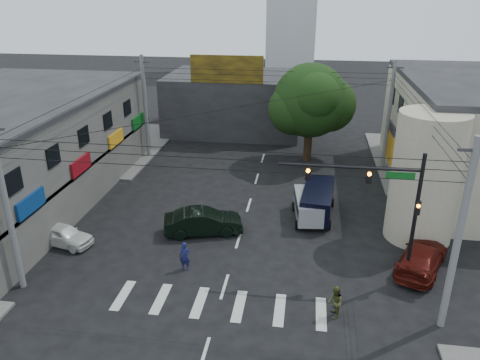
% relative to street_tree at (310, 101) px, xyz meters
% --- Properties ---
extents(ground, '(160.00, 160.00, 0.00)m').
position_rel_street_tree_xyz_m(ground, '(-4.00, -17.00, -5.47)').
color(ground, black).
rests_on(ground, ground).
extents(sidewalk_far_left, '(16.00, 16.00, 0.15)m').
position_rel_street_tree_xyz_m(sidewalk_far_left, '(-22.00, 1.00, -5.40)').
color(sidewalk_far_left, '#514F4C').
rests_on(sidewalk_far_left, ground).
extents(sidewalk_far_right, '(16.00, 16.00, 0.15)m').
position_rel_street_tree_xyz_m(sidewalk_far_right, '(14.00, 1.00, -5.40)').
color(sidewalk_far_right, '#514F4C').
rests_on(sidewalk_far_right, ground).
extents(building_left, '(14.00, 24.00, 7.00)m').
position_rel_street_tree_xyz_m(building_left, '(-22.00, -11.00, -1.97)').
color(building_left, '#4E4A48').
rests_on(building_left, ground).
extents(corner_column, '(4.00, 4.00, 8.00)m').
position_rel_street_tree_xyz_m(corner_column, '(7.00, -13.00, -1.47)').
color(corner_column, '#9E947D').
rests_on(corner_column, ground).
extents(building_far, '(14.00, 10.00, 6.00)m').
position_rel_street_tree_xyz_m(building_far, '(-8.00, 9.00, -2.47)').
color(building_far, '#232326').
rests_on(building_far, ground).
extents(billboard, '(7.00, 0.30, 2.60)m').
position_rel_street_tree_xyz_m(billboard, '(-8.00, 4.10, 1.83)').
color(billboard, olive).
rests_on(billboard, building_far).
extents(street_tree, '(6.40, 6.40, 8.70)m').
position_rel_street_tree_xyz_m(street_tree, '(0.00, 0.00, 0.00)').
color(street_tree, black).
rests_on(street_tree, ground).
extents(traffic_gantry, '(7.10, 0.35, 7.20)m').
position_rel_street_tree_xyz_m(traffic_gantry, '(3.82, -18.00, -0.64)').
color(traffic_gantry, black).
rests_on(traffic_gantry, ground).
extents(utility_pole_near_left, '(0.32, 0.32, 9.20)m').
position_rel_street_tree_xyz_m(utility_pole_near_left, '(-14.50, -21.50, -0.87)').
color(utility_pole_near_left, '#59595B').
rests_on(utility_pole_near_left, ground).
extents(utility_pole_near_right, '(0.32, 0.32, 9.20)m').
position_rel_street_tree_xyz_m(utility_pole_near_right, '(6.50, -21.50, -0.87)').
color(utility_pole_near_right, '#59595B').
rests_on(utility_pole_near_right, ground).
extents(utility_pole_far_left, '(0.32, 0.32, 9.20)m').
position_rel_street_tree_xyz_m(utility_pole_far_left, '(-14.50, -1.00, -0.87)').
color(utility_pole_far_left, '#59595B').
rests_on(utility_pole_far_left, ground).
extents(utility_pole_far_right, '(0.32, 0.32, 9.20)m').
position_rel_street_tree_xyz_m(utility_pole_far_right, '(6.50, -1.00, -0.87)').
color(utility_pole_far_right, '#59595B').
rests_on(utility_pole_far_right, ground).
extents(dark_sedan, '(4.24, 5.81, 1.62)m').
position_rel_street_tree_xyz_m(dark_sedan, '(-6.33, -14.52, -4.66)').
color(dark_sedan, black).
rests_on(dark_sedan, ground).
extents(white_compact, '(3.19, 4.47, 1.30)m').
position_rel_street_tree_xyz_m(white_compact, '(-14.47, -17.12, -4.83)').
color(white_compact, silver).
rests_on(white_compact, ground).
extents(maroon_sedan, '(5.88, 6.68, 1.49)m').
position_rel_street_tree_xyz_m(maroon_sedan, '(6.50, -16.79, -4.73)').
color(maroon_sedan, '#490F0A').
rests_on(maroon_sedan, ground).
extents(silver_minivan, '(4.38, 2.57, 1.73)m').
position_rel_street_tree_xyz_m(silver_minivan, '(0.23, -11.65, -4.61)').
color(silver_minivan, '#AFB2B8').
rests_on(silver_minivan, ground).
extents(navy_van, '(5.40, 2.86, 2.02)m').
position_rel_street_tree_xyz_m(navy_van, '(0.82, -10.98, -4.46)').
color(navy_van, black).
rests_on(navy_van, ground).
extents(traffic_officer, '(0.66, 0.47, 1.68)m').
position_rel_street_tree_xyz_m(traffic_officer, '(-6.43, -18.74, -4.63)').
color(traffic_officer, '#141847').
rests_on(traffic_officer, ground).
extents(pedestrian_olive, '(0.99, 0.86, 1.66)m').
position_rel_street_tree_xyz_m(pedestrian_olive, '(1.59, -21.62, -4.64)').
color(pedestrian_olive, '#3E431F').
rests_on(pedestrian_olive, ground).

